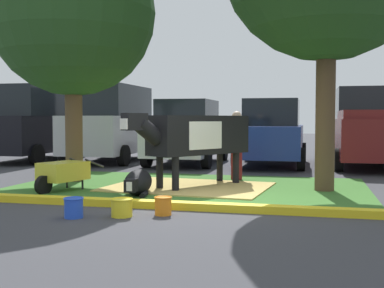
{
  "coord_description": "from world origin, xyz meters",
  "views": [
    {
      "loc": [
        2.01,
        -8.13,
        1.44
      ],
      "look_at": [
        -0.47,
        2.0,
        0.9
      ],
      "focal_mm": 46.3,
      "sensor_mm": 36.0,
      "label": 1
    }
  ],
  "objects_px": {
    "calf_lying": "(138,182)",
    "wheelbarrow": "(62,172)",
    "shade_tree_left": "(72,14)",
    "bucket_blue": "(74,207)",
    "hatchback_white": "(188,133)",
    "pickup_truck_maroon": "(370,129)",
    "suv_black": "(35,123)",
    "bucket_yellow": "(122,207)",
    "suv_dark_grey": "(113,124)",
    "person_handler": "(237,143)",
    "bucket_orange": "(163,205)",
    "cow_holstein": "(195,136)",
    "sedan_blue": "(272,133)"
  },
  "relations": [
    {
      "from": "calf_lying",
      "to": "wheelbarrow",
      "type": "bearing_deg",
      "value": 177.07
    },
    {
      "from": "shade_tree_left",
      "to": "bucket_blue",
      "type": "xyz_separation_m",
      "value": [
        1.92,
        -3.77,
        -3.63
      ]
    },
    {
      "from": "wheelbarrow",
      "to": "bucket_blue",
      "type": "relative_size",
      "value": 5.42
    },
    {
      "from": "bucket_blue",
      "to": "hatchback_white",
      "type": "height_order",
      "value": "hatchback_white"
    },
    {
      "from": "pickup_truck_maroon",
      "to": "hatchback_white",
      "type": "bearing_deg",
      "value": -174.01
    },
    {
      "from": "pickup_truck_maroon",
      "to": "suv_black",
      "type": "bearing_deg",
      "value": -176.84
    },
    {
      "from": "bucket_yellow",
      "to": "suv_dark_grey",
      "type": "bearing_deg",
      "value": 113.52
    },
    {
      "from": "person_handler",
      "to": "hatchback_white",
      "type": "relative_size",
      "value": 0.36
    },
    {
      "from": "bucket_orange",
      "to": "hatchback_white",
      "type": "bearing_deg",
      "value": 101.69
    },
    {
      "from": "bucket_orange",
      "to": "pickup_truck_maroon",
      "type": "xyz_separation_m",
      "value": [
        3.83,
        8.75,
        0.97
      ]
    },
    {
      "from": "cow_holstein",
      "to": "wheelbarrow",
      "type": "height_order",
      "value": "cow_holstein"
    },
    {
      "from": "hatchback_white",
      "to": "suv_black",
      "type": "bearing_deg",
      "value": -179.74
    },
    {
      "from": "cow_holstein",
      "to": "bucket_orange",
      "type": "distance_m",
      "value": 3.1
    },
    {
      "from": "hatchback_white",
      "to": "calf_lying",
      "type": "bearing_deg",
      "value": -84.07
    },
    {
      "from": "wheelbarrow",
      "to": "hatchback_white",
      "type": "xyz_separation_m",
      "value": [
        0.94,
        6.37,
        0.6
      ]
    },
    {
      "from": "cow_holstein",
      "to": "hatchback_white",
      "type": "bearing_deg",
      "value": 105.89
    },
    {
      "from": "suv_dark_grey",
      "to": "shade_tree_left",
      "type": "bearing_deg",
      "value": -76.69
    },
    {
      "from": "hatchback_white",
      "to": "bucket_yellow",
      "type": "bearing_deg",
      "value": -82.31
    },
    {
      "from": "person_handler",
      "to": "bucket_orange",
      "type": "height_order",
      "value": "person_handler"
    },
    {
      "from": "calf_lying",
      "to": "pickup_truck_maroon",
      "type": "height_order",
      "value": "pickup_truck_maroon"
    },
    {
      "from": "person_handler",
      "to": "bucket_yellow",
      "type": "xyz_separation_m",
      "value": [
        -0.99,
        -4.67,
        -0.72
      ]
    },
    {
      "from": "cow_holstein",
      "to": "person_handler",
      "type": "distance_m",
      "value": 1.61
    },
    {
      "from": "cow_holstein",
      "to": "calf_lying",
      "type": "distance_m",
      "value": 1.7
    },
    {
      "from": "shade_tree_left",
      "to": "sedan_blue",
      "type": "bearing_deg",
      "value": 51.1
    },
    {
      "from": "hatchback_white",
      "to": "sedan_blue",
      "type": "distance_m",
      "value": 2.64
    },
    {
      "from": "suv_black",
      "to": "suv_dark_grey",
      "type": "height_order",
      "value": "same"
    },
    {
      "from": "shade_tree_left",
      "to": "sedan_blue",
      "type": "relative_size",
      "value": 1.28
    },
    {
      "from": "shade_tree_left",
      "to": "hatchback_white",
      "type": "xyz_separation_m",
      "value": [
        1.42,
        4.91,
        -2.8
      ]
    },
    {
      "from": "pickup_truck_maroon",
      "to": "bucket_blue",
      "type": "bearing_deg",
      "value": -118.53
    },
    {
      "from": "suv_black",
      "to": "wheelbarrow",
      "type": "bearing_deg",
      "value": -54.9
    },
    {
      "from": "wheelbarrow",
      "to": "person_handler",
      "type": "bearing_deg",
      "value": 40.33
    },
    {
      "from": "sedan_blue",
      "to": "bucket_orange",
      "type": "bearing_deg",
      "value": -96.5
    },
    {
      "from": "cow_holstein",
      "to": "suv_dark_grey",
      "type": "distance_m",
      "value": 6.88
    },
    {
      "from": "wheelbarrow",
      "to": "suv_black",
      "type": "relative_size",
      "value": 0.35
    },
    {
      "from": "cow_holstein",
      "to": "suv_dark_grey",
      "type": "height_order",
      "value": "suv_dark_grey"
    },
    {
      "from": "bucket_orange",
      "to": "bucket_yellow",
      "type": "bearing_deg",
      "value": -154.59
    },
    {
      "from": "wheelbarrow",
      "to": "bucket_orange",
      "type": "bearing_deg",
      "value": -34.48
    },
    {
      "from": "cow_holstein",
      "to": "suv_black",
      "type": "relative_size",
      "value": 0.61
    },
    {
      "from": "calf_lying",
      "to": "bucket_blue",
      "type": "xyz_separation_m",
      "value": [
        -0.18,
        -2.23,
        -0.08
      ]
    },
    {
      "from": "bucket_orange",
      "to": "suv_dark_grey",
      "type": "bearing_deg",
      "value": 117.21
    },
    {
      "from": "suv_black",
      "to": "sedan_blue",
      "type": "xyz_separation_m",
      "value": [
        8.03,
        0.14,
        -0.29
      ]
    },
    {
      "from": "suv_dark_grey",
      "to": "pickup_truck_maroon",
      "type": "distance_m",
      "value": 8.18
    },
    {
      "from": "cow_holstein",
      "to": "sedan_blue",
      "type": "relative_size",
      "value": 0.63
    },
    {
      "from": "bucket_yellow",
      "to": "person_handler",
      "type": "bearing_deg",
      "value": 78.04
    },
    {
      "from": "pickup_truck_maroon",
      "to": "person_handler",
      "type": "bearing_deg",
      "value": -128.02
    },
    {
      "from": "person_handler",
      "to": "bucket_yellow",
      "type": "bearing_deg",
      "value": -101.96
    },
    {
      "from": "bucket_blue",
      "to": "bucket_yellow",
      "type": "distance_m",
      "value": 0.69
    },
    {
      "from": "bucket_orange",
      "to": "calf_lying",
      "type": "bearing_deg",
      "value": 120.69
    },
    {
      "from": "bucket_yellow",
      "to": "suv_dark_grey",
      "type": "xyz_separation_m",
      "value": [
        -3.79,
        8.7,
        1.13
      ]
    },
    {
      "from": "sedan_blue",
      "to": "pickup_truck_maroon",
      "type": "xyz_separation_m",
      "value": [
        2.89,
        0.46,
        0.13
      ]
    }
  ]
}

